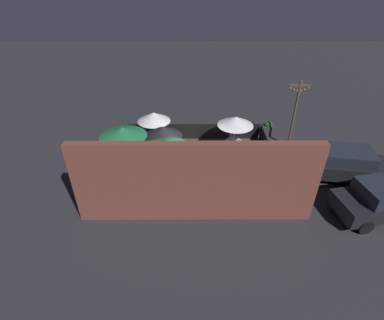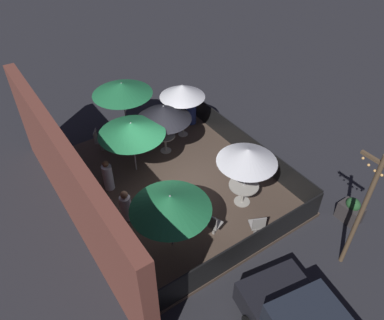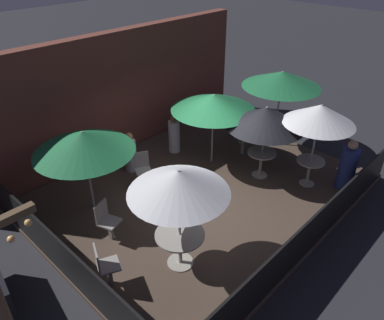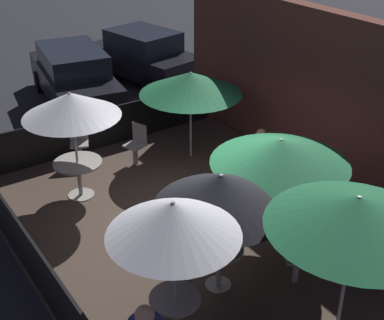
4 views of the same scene
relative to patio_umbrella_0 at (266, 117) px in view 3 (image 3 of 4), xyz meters
name	(u,v)px [view 3 (image 3 of 4)]	position (x,y,z in m)	size (l,w,h in m)	color
ground_plane	(201,193)	(-1.61, 0.71, -1.87)	(60.00, 60.00, 0.00)	#26262B
patio_deck	(201,191)	(-1.61, 0.71, -1.81)	(7.89, 6.27, 0.12)	#47382D
building_wall	(116,95)	(-1.61, 4.08, -0.08)	(9.49, 0.36, 3.59)	brown
fence_front	(312,232)	(-1.61, -2.38, -1.28)	(7.69, 0.05, 0.95)	black
fence_side_left	(61,257)	(-5.51, 0.71, -1.28)	(0.05, 6.07, 0.95)	black
patio_umbrella_0	(266,117)	(0.00, 0.00, 0.00)	(2.01, 2.01, 2.02)	#B2B2B7
patio_umbrella_1	(179,182)	(-3.74, -0.68, 0.23)	(1.87, 1.87, 2.22)	#B2B2B7
patio_umbrella_2	(320,114)	(0.53, -1.14, 0.26)	(1.74, 1.74, 2.26)	#B2B2B7
patio_umbrella_3	(213,102)	(-0.34, 1.46, 0.08)	(2.29, 2.29, 2.05)	#B2B2B7
patio_umbrella_4	(83,142)	(-3.91, 2.14, 0.03)	(2.26, 2.26, 2.03)	#B2B2B7
patio_umbrella_5	(282,79)	(1.80, 0.72, 0.36)	(2.28, 2.28, 2.34)	#B2B2B7
dining_table_0	(261,157)	(0.00, 0.00, -1.18)	(0.76, 0.76, 0.74)	#9E998E
dining_table_1	(180,240)	(-3.74, -0.68, -1.14)	(0.97, 0.97, 0.77)	#9E998E
dining_table_2	(310,166)	(0.53, -1.14, -1.19)	(0.71, 0.71, 0.73)	#9E998E
patio_chair_0	(107,220)	(-4.31, 0.95, -1.25)	(0.51, 0.51, 0.92)	gray
patio_chair_1	(234,120)	(1.44, 2.06, -1.26)	(0.56, 0.56, 0.91)	gray
patio_chair_2	(105,265)	(-5.08, -0.08, -1.24)	(0.53, 0.53, 0.94)	gray
patio_chair_3	(242,137)	(0.65, 1.12, -1.22)	(0.55, 0.55, 0.96)	gray
patio_chair_4	(143,168)	(-2.47, 1.98, -1.26)	(0.53, 0.53, 0.91)	gray
patron_0	(130,154)	(-2.24, 2.77, -1.23)	(0.40, 0.40, 1.15)	silver
patron_1	(347,167)	(1.06, -1.89, -1.14)	(0.60, 0.60, 1.37)	navy
patron_2	(174,135)	(-0.68, 2.66, -1.22)	(0.38, 0.38, 1.19)	silver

